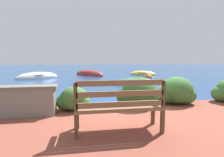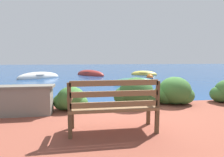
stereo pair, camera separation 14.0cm
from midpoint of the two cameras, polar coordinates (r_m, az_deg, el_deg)
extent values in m
plane|color=navy|center=(5.11, 5.15, -10.41)|extent=(80.00, 80.00, 0.00)
cube|color=brown|center=(3.32, -11.66, -12.37)|extent=(0.06, 0.06, 0.40)
cube|color=brown|center=(3.53, 12.90, -11.22)|extent=(0.06, 0.06, 0.40)
cube|color=brown|center=(2.92, -12.16, -15.03)|extent=(0.06, 0.06, 0.40)
cube|color=brown|center=(3.17, 15.70, -13.42)|extent=(0.06, 0.06, 0.40)
cube|color=brown|center=(3.09, 1.68, -9.31)|extent=(1.50, 0.48, 0.05)
cube|color=brown|center=(2.86, 2.42, -8.42)|extent=(1.43, 0.04, 0.09)
cube|color=brown|center=(2.82, 2.44, -4.99)|extent=(1.43, 0.04, 0.09)
cube|color=brown|center=(2.79, 2.45, -1.46)|extent=(1.43, 0.04, 0.09)
cube|color=brown|center=(2.79, -12.40, -5.90)|extent=(0.06, 0.04, 0.45)
cube|color=brown|center=(3.04, 15.98, -4.96)|extent=(0.06, 0.04, 0.45)
cube|color=brown|center=(3.00, -12.09, -5.88)|extent=(0.07, 0.43, 0.05)
cube|color=brown|center=(3.24, 14.43, -5.03)|extent=(0.07, 0.43, 0.05)
ellipsoid|color=#284C23|center=(4.76, -28.73, -5.65)|extent=(0.77, 0.69, 0.66)
ellipsoid|color=#284C23|center=(4.91, -30.76, -6.56)|extent=(0.58, 0.52, 0.46)
ellipsoid|color=#284C23|center=(4.69, -26.59, -7.17)|extent=(0.54, 0.49, 0.42)
ellipsoid|color=#38662D|center=(4.43, -12.35, -6.34)|extent=(0.69, 0.62, 0.58)
ellipsoid|color=#38662D|center=(4.51, -14.69, -7.27)|extent=(0.52, 0.46, 0.41)
ellipsoid|color=#38662D|center=(4.41, -10.10, -7.72)|extent=(0.48, 0.43, 0.38)
ellipsoid|color=#2D5628|center=(4.66, 8.78, -4.41)|extent=(0.91, 0.82, 0.78)
ellipsoid|color=#2D5628|center=(4.68, 5.56, -5.74)|extent=(0.68, 0.62, 0.55)
ellipsoid|color=#2D5628|center=(4.72, 11.58, -6.04)|extent=(0.64, 0.57, 0.50)
ellipsoid|color=#38662D|center=(5.20, 20.51, -3.68)|extent=(0.90, 0.81, 0.76)
ellipsoid|color=#38662D|center=(5.17, 17.69, -4.90)|extent=(0.67, 0.61, 0.54)
ellipsoid|color=#38662D|center=(5.30, 22.83, -5.08)|extent=(0.63, 0.57, 0.49)
ellipsoid|color=#38662D|center=(6.06, 32.42, -4.30)|extent=(0.59, 0.53, 0.47)
ellipsoid|color=#336B5B|center=(10.58, 7.75, -1.34)|extent=(2.77, 0.94, 0.61)
torus|color=#304F46|center=(10.56, 7.77, -0.44)|extent=(0.96, 0.96, 0.07)
cube|color=#846647|center=(10.46, 5.58, -0.65)|extent=(0.12, 0.75, 0.04)
cube|color=#846647|center=(10.66, 9.55, -0.57)|extent=(0.12, 0.75, 0.04)
ellipsoid|color=silver|center=(14.30, -22.55, 0.33)|extent=(3.15, 2.49, 0.85)
torus|color=gray|center=(14.28, -22.59, 1.27)|extent=(1.50, 1.50, 0.07)
cube|color=#846647|center=(14.16, -24.34, 1.02)|extent=(0.55, 0.80, 0.04)
cube|color=#846647|center=(14.39, -21.14, 1.25)|extent=(0.55, 0.80, 0.04)
ellipsoid|color=#DBC64C|center=(16.22, 10.61, 1.36)|extent=(2.60, 2.07, 0.66)
torus|color=olive|center=(16.21, 10.62, 2.00)|extent=(1.58, 1.58, 0.07)
cube|color=#846647|center=(16.17, 11.84, 1.86)|extent=(0.52, 0.89, 0.04)
cube|color=#846647|center=(16.25, 9.60, 1.93)|extent=(0.52, 0.89, 0.04)
ellipsoid|color=#9E2D28|center=(15.57, -6.89, 1.26)|extent=(2.87, 2.99, 0.85)
torus|color=brown|center=(15.55, -6.90, 2.12)|extent=(1.41, 1.41, 0.07)
cube|color=#846647|center=(15.90, -8.10, 2.09)|extent=(0.65, 0.62, 0.04)
cube|color=#846647|center=(15.28, -5.87, 1.94)|extent=(0.65, 0.62, 0.04)
sphere|color=orange|center=(12.97, 12.51, 0.21)|extent=(0.51, 0.51, 0.51)
torus|color=navy|center=(12.97, 12.51, 0.21)|extent=(0.57, 0.57, 0.06)
camera|label=1|loc=(0.07, -89.58, 0.05)|focal=28.00mm
camera|label=2|loc=(0.07, 90.42, -0.05)|focal=28.00mm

